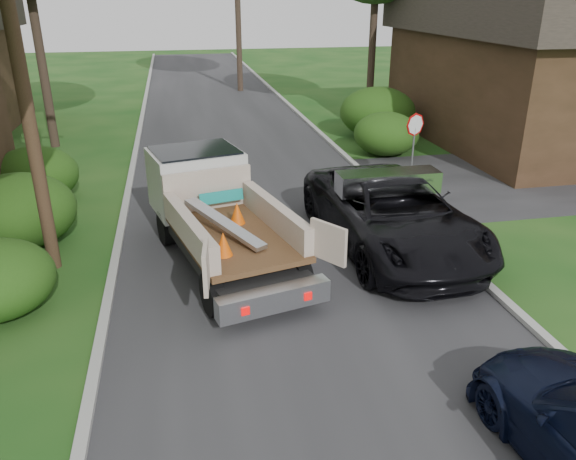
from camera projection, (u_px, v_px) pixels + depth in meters
The scene contains 13 objects.
ground at pixel (334, 364), 9.91m from camera, with size 120.00×120.00×0.00m, color #144313.
road at pixel (253, 187), 18.93m from camera, with size 8.00×90.00×0.02m, color #28282B.
curb_left at pixel (128, 193), 18.16m from camera, with size 0.20×90.00×0.12m, color #9E9E99.
curb_right at pixel (369, 178), 19.65m from camera, with size 0.20×90.00×0.12m, color #9E9E99.
stop_sign at pixel (414, 134), 18.28m from camera, with size 0.71×0.32×2.48m.
utility_pole at pixel (15, 39), 11.38m from camera, with size 2.42×1.25×10.00m.
house_right at pixel (543, 67), 23.67m from camera, with size 9.72×12.96×6.20m.
hedge_left_b at pixel (18, 211), 14.22m from camera, with size 2.86×2.86×1.87m, color #163D0E.
hedge_left_c at pixel (35, 174), 17.36m from camera, with size 2.60×2.60×1.70m, color #163D0E.
hedge_right_a at pixel (386, 134), 22.36m from camera, with size 2.60×2.60×1.70m, color #163D0E.
hedge_right_b at pixel (378, 112), 25.09m from camera, with size 3.38×3.38×2.21m, color #163D0E.
flatbed_truck at pixel (210, 202), 13.81m from camera, with size 3.96×6.61×2.35m.
black_pickup at pixel (392, 213), 14.11m from camera, with size 3.05×6.62×1.84m, color black.
Camera 1 is at (-2.41, -7.87, 6.05)m, focal length 35.00 mm.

